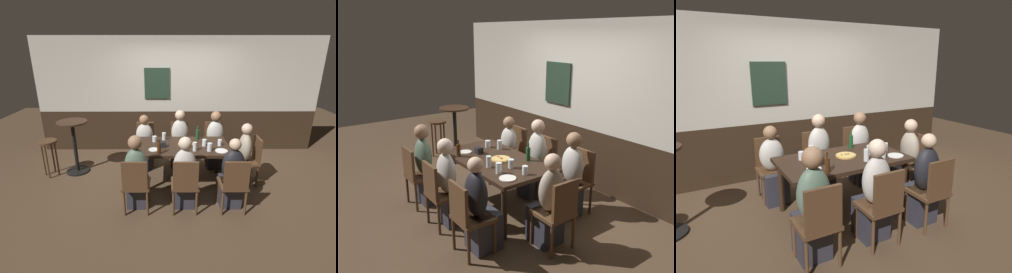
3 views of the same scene
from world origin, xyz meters
The scene contains 31 objects.
ground_plane centered at (0.00, 0.00, 0.00)m, with size 12.00×12.00×0.00m, color #4C3826.
wall_back centered at (0.00, 1.65, 1.30)m, with size 6.40×0.13×2.60m.
dining_table centered at (0.00, 0.00, 0.66)m, with size 1.64×0.91×0.74m.
chair_right_near centered at (0.72, -0.87, 0.50)m, with size 0.40×0.40×0.88m.
chair_mid_far centered at (0.00, 0.87, 0.50)m, with size 0.40×0.40×0.88m.
chair_right_far centered at (0.72, 0.87, 0.50)m, with size 0.40×0.40×0.88m.
chair_head_east centered at (1.24, 0.00, 0.50)m, with size 0.40×0.40×0.88m.
chair_mid_near centered at (0.00, -0.87, 0.50)m, with size 0.40×0.40×0.88m.
chair_left_near centered at (-0.72, -0.87, 0.50)m, with size 0.40×0.40×0.88m.
chair_left_far centered at (-0.72, 0.87, 0.50)m, with size 0.40×0.40×0.88m.
person_right_near centered at (0.72, -0.71, 0.48)m, with size 0.34×0.37×1.14m.
person_mid_far centered at (0.00, 0.71, 0.50)m, with size 0.34×0.37×1.19m.
person_right_far centered at (0.72, 0.71, 0.49)m, with size 0.34×0.37×1.16m.
person_head_east centered at (1.07, 0.00, 0.48)m, with size 0.37×0.34×1.14m.
person_mid_near centered at (0.00, -0.71, 0.49)m, with size 0.34×0.37×1.17m.
person_left_near centered at (-0.72, -0.71, 0.51)m, with size 0.34×0.37×1.19m.
person_left_far centered at (-0.72, 0.70, 0.46)m, with size 0.34×0.37×1.09m.
pizza centered at (0.07, 0.04, 0.75)m, with size 0.27×0.27×0.03m.
pint_glass_amber centered at (0.66, -0.02, 0.79)m, with size 0.07×0.07×0.11m.
tumbler_water centered at (0.44, -0.26, 0.80)m, with size 0.08×0.08×0.14m.
beer_glass_half centered at (-0.32, 0.28, 0.80)m, with size 0.07×0.07×0.14m.
pint_glass_stout centered at (0.20, -0.25, 0.80)m, with size 0.07×0.07×0.15m.
tumbler_short centered at (-0.49, 0.18, 0.79)m, with size 0.08×0.08×0.10m.
pint_glass_pale centered at (0.39, -0.03, 0.79)m, with size 0.08×0.08×0.12m.
beer_bottle_green centered at (0.31, 0.32, 0.84)m, with size 0.06×0.06×0.25m.
beer_bottle_brown centered at (-0.39, -0.36, 0.83)m, with size 0.06×0.06×0.24m.
plate_white_large centered at (0.64, -0.27, 0.75)m, with size 0.21×0.21×0.01m, color white.
plate_white_small centered at (-0.48, -0.20, 0.75)m, with size 0.18×0.18×0.01m, color white.
condiment_caddy centered at (-0.34, -0.07, 0.79)m, with size 0.11×0.09×0.09m, color black.
side_bar_table centered at (-2.05, 0.45, 0.62)m, with size 0.56×0.56×1.05m.
bar_stool centered at (-2.50, 0.30, 0.56)m, with size 0.34×0.34×0.72m.
Camera 2 is at (3.75, -2.53, 2.42)m, focal length 37.45 mm.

